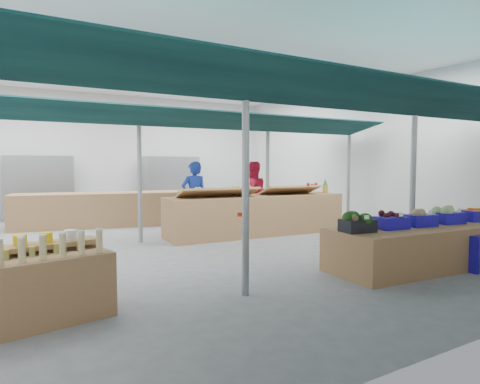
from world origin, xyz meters
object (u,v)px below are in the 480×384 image
(vendor_right, at_px, (253,194))
(vendor_left, at_px, (194,197))
(fruit_counter, at_px, (256,215))
(crate_stack, at_px, (475,252))
(bottle_shelf, at_px, (29,287))
(veg_counter, at_px, (428,246))

(vendor_right, bearing_deg, vendor_left, 3.90)
(fruit_counter, distance_m, crate_stack, 5.04)
(crate_stack, relative_size, vendor_left, 0.33)
(crate_stack, relative_size, vendor_right, 0.33)
(fruit_counter, height_order, crate_stack, fruit_counter)
(crate_stack, xyz_separation_m, vendor_right, (-0.57, 6.00, 0.61))
(crate_stack, bearing_deg, vendor_left, 111.57)
(bottle_shelf, xyz_separation_m, vendor_right, (6.06, 4.74, 0.50))
(veg_counter, bearing_deg, bottle_shelf, 178.47)
(fruit_counter, bearing_deg, veg_counter, -76.30)
(crate_stack, height_order, vendor_left, vendor_left)
(veg_counter, height_order, vendor_left, vendor_left)
(fruit_counter, bearing_deg, vendor_right, 65.29)
(bottle_shelf, height_order, fruit_counter, bottle_shelf)
(fruit_counter, xyz_separation_m, vendor_right, (0.60, 1.10, 0.43))
(bottle_shelf, bearing_deg, vendor_right, 29.07)
(veg_counter, relative_size, vendor_right, 2.02)
(veg_counter, distance_m, fruit_counter, 4.37)
(vendor_left, relative_size, vendor_right, 1.00)
(bottle_shelf, height_order, crate_stack, bottle_shelf)
(bottle_shelf, height_order, vendor_right, vendor_right)
(vendor_left, bearing_deg, fruit_counter, 141.39)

